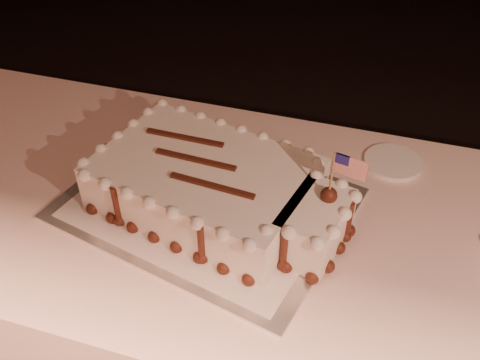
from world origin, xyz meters
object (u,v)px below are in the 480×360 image
(sheet_cake, at_px, (218,188))
(side_plate, at_px, (393,162))
(banquet_table, at_px, (313,331))
(cake_board, at_px, (206,204))

(sheet_cake, height_order, side_plate, sheet_cake)
(banquet_table, bearing_deg, side_plate, 68.08)
(cake_board, relative_size, side_plate, 4.29)
(side_plate, bearing_deg, banquet_table, -111.92)
(cake_board, height_order, sheet_cake, sheet_cake)
(side_plate, bearing_deg, cake_board, -144.75)
(cake_board, relative_size, sheet_cake, 1.01)
(banquet_table, height_order, side_plate, side_plate)
(cake_board, distance_m, side_plate, 0.48)
(cake_board, bearing_deg, sheet_cake, 0.41)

